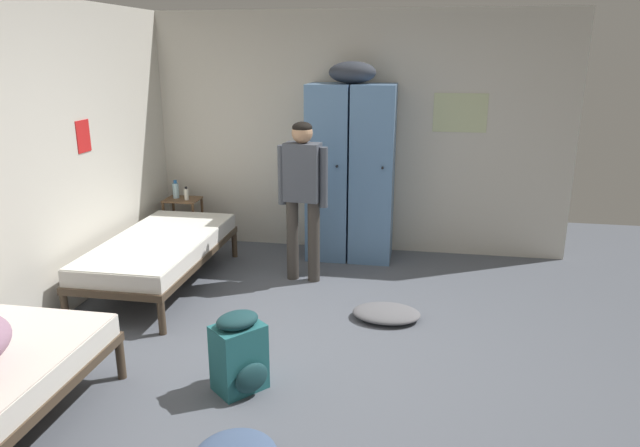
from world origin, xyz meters
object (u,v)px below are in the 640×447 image
object	(u,v)px
clothes_pile_grey	(386,313)
water_bottle	(176,190)
shelf_unit	(184,218)
lotion_bottle	(186,194)
person_traveler	(303,187)
locker_bank	(351,169)
backpack_teal	(240,354)
bed_left_rear	(160,249)

from	to	relation	value
clothes_pile_grey	water_bottle	bearing A→B (deg)	148.87
shelf_unit	clothes_pile_grey	world-z (taller)	shelf_unit
shelf_unit	clothes_pile_grey	xyz separation A→B (m)	(2.41, -1.48, -0.30)
lotion_bottle	person_traveler	bearing A→B (deg)	-25.44
lotion_bottle	clothes_pile_grey	world-z (taller)	lotion_bottle
shelf_unit	lotion_bottle	distance (m)	0.30
water_bottle	locker_bank	bearing A→B (deg)	-0.09
water_bottle	clothes_pile_grey	xyz separation A→B (m)	(2.49, -1.50, -0.61)
person_traveler	backpack_teal	distance (m)	2.08
bed_left_rear	person_traveler	bearing A→B (deg)	17.58
bed_left_rear	water_bottle	world-z (taller)	water_bottle
bed_left_rear	locker_bank	bearing A→B (deg)	35.15
bed_left_rear	backpack_teal	size ratio (longest dim) A/B	3.45
bed_left_rear	person_traveler	size ratio (longest dim) A/B	1.23
bed_left_rear	lotion_bottle	distance (m)	1.15
water_bottle	lotion_bottle	distance (m)	0.16
bed_left_rear	person_traveler	world-z (taller)	person_traveler
locker_bank	shelf_unit	size ratio (longest dim) A/B	3.63
shelf_unit	bed_left_rear	world-z (taller)	shelf_unit
water_bottle	shelf_unit	bearing A→B (deg)	-14.04
shelf_unit	lotion_bottle	bearing A→B (deg)	-29.74
shelf_unit	water_bottle	distance (m)	0.33
bed_left_rear	backpack_teal	bearing A→B (deg)	-50.90
shelf_unit	clothes_pile_grey	distance (m)	2.84
shelf_unit	water_bottle	bearing A→B (deg)	165.96
locker_bank	lotion_bottle	distance (m)	1.87
locker_bank	clothes_pile_grey	size ratio (longest dim) A/B	3.62
locker_bank	clothes_pile_grey	xyz separation A→B (m)	(0.50, -1.50, -0.92)
backpack_teal	clothes_pile_grey	world-z (taller)	backpack_teal
person_traveler	water_bottle	distance (m)	1.81
bed_left_rear	person_traveler	xyz separation A→B (m)	(1.29, 0.41, 0.55)
backpack_teal	clothes_pile_grey	distance (m)	1.53
locker_bank	person_traveler	xyz separation A→B (m)	(-0.36, -0.76, -0.04)
locker_bank	lotion_bottle	world-z (taller)	locker_bank
water_bottle	clothes_pile_grey	bearing A→B (deg)	-31.13
locker_bank	clothes_pile_grey	bearing A→B (deg)	-71.52
lotion_bottle	locker_bank	bearing A→B (deg)	1.77
lotion_bottle	backpack_teal	size ratio (longest dim) A/B	0.27
water_bottle	lotion_bottle	bearing A→B (deg)	-21.80
shelf_unit	water_bottle	world-z (taller)	water_bottle
person_traveler	water_bottle	size ratio (longest dim) A/B	7.54
bed_left_rear	backpack_teal	world-z (taller)	backpack_teal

